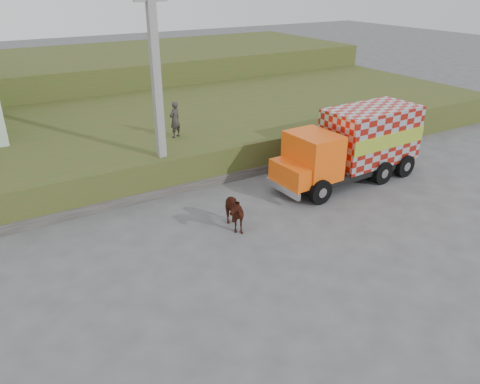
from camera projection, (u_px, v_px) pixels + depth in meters
ground at (244, 233)px, 15.92m from camera, size 120.00×120.00×0.00m
embankment at (141, 134)px, 23.39m from camera, size 40.00×12.00×1.50m
embankment_far at (80, 78)px, 32.42m from camera, size 40.00×12.00×3.00m
retaining_strip at (144, 195)px, 18.18m from camera, size 16.00×0.50×0.40m
utility_pole at (157, 91)px, 17.32m from camera, size 1.20×0.30×8.00m
cargo_truck at (354, 145)px, 19.47m from camera, size 6.82×2.59×3.01m
cow at (231, 211)px, 15.94m from camera, size 0.89×1.65×1.33m
pedestrian at (175, 120)px, 20.25m from camera, size 0.68×0.57×1.57m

